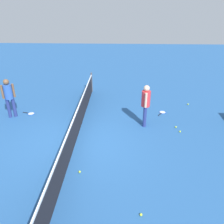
# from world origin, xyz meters

# --- Properties ---
(ground_plane) EXTENTS (40.00, 40.00, 0.00)m
(ground_plane) POSITION_xyz_m (0.00, 0.00, 0.00)
(ground_plane) COLOR #265693
(court_net) EXTENTS (10.09, 0.09, 1.07)m
(court_net) POSITION_xyz_m (0.00, 0.00, 0.50)
(court_net) COLOR #4C4C51
(court_net) RESTS_ON ground_plane
(player_near_side) EXTENTS (0.53, 0.38, 1.70)m
(player_near_side) POSITION_xyz_m (1.36, -2.56, 1.01)
(player_near_side) COLOR navy
(player_near_side) RESTS_ON ground_plane
(player_far_side) EXTENTS (0.45, 0.51, 1.70)m
(player_far_side) POSITION_xyz_m (1.87, 3.07, 1.01)
(player_far_side) COLOR navy
(player_far_side) RESTS_ON ground_plane
(tennis_racket_near_player) EXTENTS (0.58, 0.47, 0.03)m
(tennis_racket_near_player) POSITION_xyz_m (2.52, -3.48, 0.01)
(tennis_racket_near_player) COLOR blue
(tennis_racket_near_player) RESTS_ON ground_plane
(tennis_racket_far_player) EXTENTS (0.39, 0.61, 0.03)m
(tennis_racket_far_player) POSITION_xyz_m (2.17, 2.42, 0.01)
(tennis_racket_far_player) COLOR blue
(tennis_racket_far_player) RESTS_ON ground_plane
(tennis_ball_near_player) EXTENTS (0.07, 0.07, 0.07)m
(tennis_ball_near_player) POSITION_xyz_m (1.19, -3.80, 0.03)
(tennis_ball_near_player) COLOR #C6E033
(tennis_ball_near_player) RESTS_ON ground_plane
(tennis_ball_by_net) EXTENTS (0.07, 0.07, 0.07)m
(tennis_ball_by_net) POSITION_xyz_m (0.85, -3.89, 0.03)
(tennis_ball_by_net) COLOR #C6E033
(tennis_ball_by_net) RESTS_ON ground_plane
(tennis_ball_midcourt) EXTENTS (0.07, 0.07, 0.07)m
(tennis_ball_midcourt) POSITION_xyz_m (3.43, -4.85, 0.03)
(tennis_ball_midcourt) COLOR #C6E033
(tennis_ball_midcourt) RESTS_ON ground_plane
(tennis_ball_baseline) EXTENTS (0.07, 0.07, 0.07)m
(tennis_ball_baseline) POSITION_xyz_m (-3.00, -2.11, 0.03)
(tennis_ball_baseline) COLOR #C6E033
(tennis_ball_baseline) RESTS_ON ground_plane
(tennis_ball_stray_left) EXTENTS (0.07, 0.07, 0.07)m
(tennis_ball_stray_left) POSITION_xyz_m (-1.57, -0.41, 0.03)
(tennis_ball_stray_left) COLOR #C6E033
(tennis_ball_stray_left) RESTS_ON ground_plane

